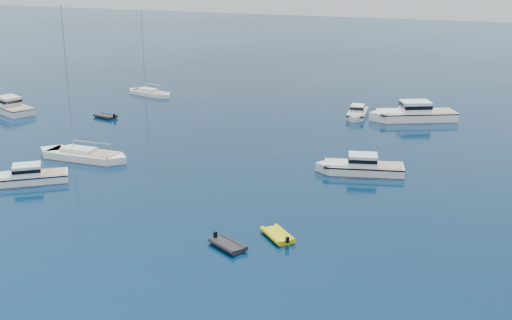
% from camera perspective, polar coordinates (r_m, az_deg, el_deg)
% --- Properties ---
extents(ground, '(400.00, 400.00, 0.00)m').
position_cam_1_polar(ground, '(40.72, -11.73, -13.57)').
color(ground, navy).
rests_on(ground, ground).
extents(motor_cruiser_left, '(8.41, 7.29, 2.25)m').
position_cam_1_polar(motor_cruiser_left, '(66.15, -19.42, -1.84)').
color(motor_cruiser_left, white).
rests_on(motor_cruiser_left, ground).
extents(motor_cruiser_centre, '(9.79, 5.03, 2.46)m').
position_cam_1_polar(motor_cruiser_centre, '(65.94, 9.09, -1.10)').
color(motor_cruiser_centre, silver).
rests_on(motor_cruiser_centre, ground).
extents(motor_cruiser_far_l, '(10.90, 7.23, 2.76)m').
position_cam_1_polar(motor_cruiser_far_l, '(97.11, -20.76, 3.99)').
color(motor_cruiser_far_l, silver).
rests_on(motor_cruiser_far_l, ground).
extents(motor_cruiser_distant, '(12.58, 8.81, 3.20)m').
position_cam_1_polar(motor_cruiser_distant, '(88.61, 13.53, 3.44)').
color(motor_cruiser_distant, white).
rests_on(motor_cruiser_distant, ground).
extents(motor_cruiser_horizon, '(3.17, 7.82, 2.00)m').
position_cam_1_polar(motor_cruiser_horizon, '(88.98, 8.82, 3.78)').
color(motor_cruiser_horizon, silver).
rests_on(motor_cruiser_horizon, ground).
extents(sailboat_mid_l, '(11.35, 3.10, 16.62)m').
position_cam_1_polar(sailboat_mid_l, '(72.04, -14.89, 0.13)').
color(sailboat_mid_l, white).
rests_on(sailboat_mid_l, ground).
extents(sailboat_far_l, '(9.36, 4.58, 13.31)m').
position_cam_1_polar(sailboat_far_l, '(103.10, -9.29, 5.63)').
color(sailboat_far_l, white).
rests_on(sailboat_far_l, ground).
extents(tender_yellow, '(3.68, 3.66, 0.95)m').
position_cam_1_polar(tender_yellow, '(50.47, 1.89, -6.81)').
color(tender_yellow, '#D6C90C').
rests_on(tender_yellow, ground).
extents(tender_grey_near, '(3.63, 3.12, 0.95)m').
position_cam_1_polar(tender_grey_near, '(48.85, -2.48, -7.68)').
color(tender_grey_near, black).
rests_on(tender_grey_near, ground).
extents(tender_grey_far, '(3.61, 2.51, 0.95)m').
position_cam_1_polar(tender_grey_far, '(89.51, -13.01, 3.61)').
color(tender_grey_far, black).
rests_on(tender_grey_far, ground).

